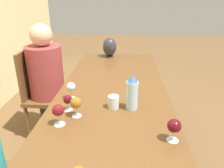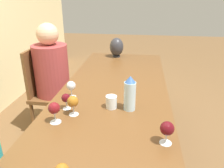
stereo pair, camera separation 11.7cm
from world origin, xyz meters
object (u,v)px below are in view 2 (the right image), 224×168
at_px(vase, 117,47).
at_px(wine_glass_0, 71,86).
at_px(wine_glass_3, 54,109).
at_px(person_far, 54,77).
at_px(water_bottle, 130,94).
at_px(wine_glass_1, 167,129).
at_px(wine_glass_5, 66,98).
at_px(chair_far, 47,89).
at_px(wine_glass_4, 73,102).
at_px(water_tumbler, 111,102).

bearing_deg(vase, wine_glass_0, 170.37).
relative_size(wine_glass_3, person_far, 0.11).
bearing_deg(water_bottle, wine_glass_0, 74.15).
relative_size(wine_glass_1, person_far, 0.11).
bearing_deg(wine_glass_0, wine_glass_5, -173.53).
bearing_deg(wine_glass_3, water_bottle, -62.74).
distance_m(chair_far, person_far, 0.17).
distance_m(wine_glass_1, wine_glass_3, 0.67).
xyz_separation_m(water_bottle, wine_glass_0, (0.13, 0.45, -0.03)).
bearing_deg(wine_glass_5, wine_glass_4, -133.88).
bearing_deg(chair_far, water_tumbler, -132.67).
bearing_deg(wine_glass_0, wine_glass_1, -125.19).
bearing_deg(chair_far, wine_glass_4, -146.18).
distance_m(water_tumbler, wine_glass_0, 0.35).
bearing_deg(wine_glass_5, person_far, 27.96).
distance_m(vase, wine_glass_4, 1.45).
relative_size(water_bottle, wine_glass_1, 1.87).
bearing_deg(water_tumbler, chair_far, 47.33).
bearing_deg(wine_glass_1, wine_glass_4, 69.12).
xyz_separation_m(water_bottle, wine_glass_1, (-0.34, -0.22, -0.03)).
height_order(water_tumbler, wine_glass_3, wine_glass_3).
bearing_deg(wine_glass_4, water_bottle, -71.05).
height_order(water_tumbler, person_far, person_far).
distance_m(vase, person_far, 0.86).
bearing_deg(water_bottle, chair_far, 51.10).
relative_size(vase, person_far, 0.20).
bearing_deg(chair_far, wine_glass_1, -133.52).
relative_size(wine_glass_4, wine_glass_5, 1.18).
bearing_deg(wine_glass_4, water_tumbler, -61.04).
bearing_deg(water_bottle, wine_glass_1, -147.71).
bearing_deg(wine_glass_0, water_tumbler, -110.64).
distance_m(wine_glass_0, person_far, 0.79).
distance_m(wine_glass_0, wine_glass_5, 0.18).
height_order(water_bottle, vase, water_bottle).
xyz_separation_m(wine_glass_0, person_far, (0.65, 0.42, -0.19)).
distance_m(water_bottle, chair_far, 1.29).
relative_size(water_tumbler, chair_far, 0.09).
height_order(water_tumbler, vase, vase).
height_order(vase, person_far, person_far).
distance_m(wine_glass_1, wine_glass_5, 0.71).
bearing_deg(wine_glass_3, chair_far, 27.28).
relative_size(water_bottle, wine_glass_4, 1.82).
xyz_separation_m(wine_glass_3, wine_glass_4, (0.11, -0.08, -0.00)).
distance_m(vase, wine_glass_3, 1.56).
height_order(water_bottle, water_tumbler, water_bottle).
xyz_separation_m(vase, chair_far, (-0.55, 0.71, -0.37)).
bearing_deg(person_far, wine_glass_3, -156.93).
xyz_separation_m(water_tumbler, wine_glass_4, (-0.13, 0.23, 0.05)).
distance_m(wine_glass_3, chair_far, 1.18).
bearing_deg(person_far, chair_far, 90.00).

